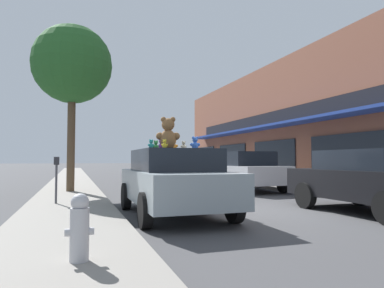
{
  "coord_description": "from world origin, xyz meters",
  "views": [
    {
      "loc": [
        -4.64,
        -8.14,
        1.33
      ],
      "look_at": [
        -0.72,
        3.15,
        1.88
      ],
      "focal_mm": 32.0,
      "sensor_mm": 36.0,
      "label": 1
    }
  ],
  "objects_px": {
    "teddy_bear_cream": "(184,146)",
    "teddy_bear_green": "(156,146)",
    "plush_art_car": "(174,180)",
    "fire_hydrant": "(80,227)",
    "teddy_bear_giant": "(168,134)",
    "parked_car_far_center": "(246,171)",
    "teddy_bear_orange": "(174,145)",
    "teddy_bear_yellow": "(165,144)",
    "parked_car_far_left": "(371,179)",
    "street_tree": "(72,65)",
    "teddy_bear_teal": "(151,144)",
    "parking_meter": "(56,174)",
    "teddy_bear_blue": "(195,144)",
    "teddy_bear_purple": "(161,145)"
  },
  "relations": [
    {
      "from": "teddy_bear_purple",
      "to": "teddy_bear_teal",
      "type": "bearing_deg",
      "value": 130.15
    },
    {
      "from": "street_tree",
      "to": "teddy_bear_green",
      "type": "bearing_deg",
      "value": -65.97
    },
    {
      "from": "teddy_bear_yellow",
      "to": "parked_car_far_left",
      "type": "height_order",
      "value": "teddy_bear_yellow"
    },
    {
      "from": "street_tree",
      "to": "teddy_bear_cream",
      "type": "bearing_deg",
      "value": -63.67
    },
    {
      "from": "teddy_bear_cream",
      "to": "teddy_bear_yellow",
      "type": "height_order",
      "value": "teddy_bear_cream"
    },
    {
      "from": "parked_car_far_center",
      "to": "parked_car_far_left",
      "type": "bearing_deg",
      "value": -90.0
    },
    {
      "from": "teddy_bear_green",
      "to": "teddy_bear_blue",
      "type": "xyz_separation_m",
      "value": [
        0.94,
        -0.5,
        0.05
      ]
    },
    {
      "from": "teddy_bear_cream",
      "to": "parked_car_far_left",
      "type": "relative_size",
      "value": 0.05
    },
    {
      "from": "teddy_bear_purple",
      "to": "parking_meter",
      "type": "bearing_deg",
      "value": 37.63
    },
    {
      "from": "fire_hydrant",
      "to": "teddy_bear_cream",
      "type": "bearing_deg",
      "value": 57.32
    },
    {
      "from": "plush_art_car",
      "to": "parking_meter",
      "type": "xyz_separation_m",
      "value": [
        -2.72,
        2.15,
        0.11
      ]
    },
    {
      "from": "teddy_bear_orange",
      "to": "teddy_bear_yellow",
      "type": "bearing_deg",
      "value": 82.71
    },
    {
      "from": "teddy_bear_teal",
      "to": "teddy_bear_orange",
      "type": "xyz_separation_m",
      "value": [
        0.92,
        1.32,
        0.05
      ]
    },
    {
      "from": "teddy_bear_blue",
      "to": "parked_car_far_center",
      "type": "relative_size",
      "value": 0.09
    },
    {
      "from": "teddy_bear_giant",
      "to": "teddy_bear_orange",
      "type": "distance_m",
      "value": 0.91
    },
    {
      "from": "parked_car_far_left",
      "to": "street_tree",
      "type": "bearing_deg",
      "value": 134.56
    },
    {
      "from": "plush_art_car",
      "to": "teddy_bear_blue",
      "type": "height_order",
      "value": "teddy_bear_blue"
    },
    {
      "from": "teddy_bear_purple",
      "to": "fire_hydrant",
      "type": "relative_size",
      "value": 0.38
    },
    {
      "from": "parked_car_far_center",
      "to": "teddy_bear_teal",
      "type": "bearing_deg",
      "value": -134.48
    },
    {
      "from": "teddy_bear_cream",
      "to": "teddy_bear_orange",
      "type": "height_order",
      "value": "teddy_bear_orange"
    },
    {
      "from": "teddy_bear_giant",
      "to": "parked_car_far_center",
      "type": "distance_m",
      "value": 6.92
    },
    {
      "from": "parked_car_far_center",
      "to": "fire_hydrant",
      "type": "height_order",
      "value": "parked_car_far_center"
    },
    {
      "from": "plush_art_car",
      "to": "fire_hydrant",
      "type": "bearing_deg",
      "value": -120.45
    },
    {
      "from": "teddy_bear_purple",
      "to": "parked_car_far_center",
      "type": "relative_size",
      "value": 0.07
    },
    {
      "from": "teddy_bear_green",
      "to": "teddy_bear_orange",
      "type": "xyz_separation_m",
      "value": [
        0.53,
        0.1,
        0.03
      ]
    },
    {
      "from": "teddy_bear_orange",
      "to": "street_tree",
      "type": "height_order",
      "value": "street_tree"
    },
    {
      "from": "teddy_bear_cream",
      "to": "street_tree",
      "type": "distance_m",
      "value": 6.99
    },
    {
      "from": "teddy_bear_green",
      "to": "parking_meter",
      "type": "bearing_deg",
      "value": -39.13
    },
    {
      "from": "teddy_bear_purple",
      "to": "parked_car_far_left",
      "type": "height_order",
      "value": "teddy_bear_purple"
    },
    {
      "from": "teddy_bear_cream",
      "to": "street_tree",
      "type": "relative_size",
      "value": 0.04
    },
    {
      "from": "teddy_bear_orange",
      "to": "street_tree",
      "type": "xyz_separation_m",
      "value": [
        -2.7,
        4.77,
        3.24
      ]
    },
    {
      "from": "teddy_bear_purple",
      "to": "teddy_bear_giant",
      "type": "bearing_deg",
      "value": 169.52
    },
    {
      "from": "fire_hydrant",
      "to": "teddy_bear_purple",
      "type": "bearing_deg",
      "value": 64.56
    },
    {
      "from": "fire_hydrant",
      "to": "teddy_bear_giant",
      "type": "bearing_deg",
      "value": 61.62
    },
    {
      "from": "plush_art_car",
      "to": "parking_meter",
      "type": "distance_m",
      "value": 3.47
    },
    {
      "from": "fire_hydrant",
      "to": "street_tree",
      "type": "bearing_deg",
      "value": 91.06
    },
    {
      "from": "teddy_bear_teal",
      "to": "teddy_bear_cream",
      "type": "bearing_deg",
      "value": -166.89
    },
    {
      "from": "plush_art_car",
      "to": "teddy_bear_teal",
      "type": "xyz_separation_m",
      "value": [
        -0.61,
        -0.22,
        0.84
      ]
    },
    {
      "from": "teddy_bear_cream",
      "to": "parked_car_far_left",
      "type": "bearing_deg",
      "value": 156.32
    },
    {
      "from": "teddy_bear_purple",
      "to": "teddy_bear_orange",
      "type": "bearing_deg",
      "value": -70.08
    },
    {
      "from": "teddy_bear_green",
      "to": "parked_car_far_center",
      "type": "relative_size",
      "value": 0.07
    },
    {
      "from": "parked_car_far_left",
      "to": "teddy_bear_blue",
      "type": "bearing_deg",
      "value": 155.2
    },
    {
      "from": "street_tree",
      "to": "parked_car_far_center",
      "type": "bearing_deg",
      "value": -5.42
    },
    {
      "from": "fire_hydrant",
      "to": "teddy_bear_orange",
      "type": "bearing_deg",
      "value": 62.08
    },
    {
      "from": "teddy_bear_green",
      "to": "street_tree",
      "type": "relative_size",
      "value": 0.04
    },
    {
      "from": "teddy_bear_yellow",
      "to": "parking_meter",
      "type": "xyz_separation_m",
      "value": [
        -2.38,
        2.58,
        -0.73
      ]
    },
    {
      "from": "teddy_bear_cream",
      "to": "teddy_bear_green",
      "type": "relative_size",
      "value": 0.85
    },
    {
      "from": "teddy_bear_green",
      "to": "parking_meter",
      "type": "xyz_separation_m",
      "value": [
        -2.51,
        1.15,
        -0.75
      ]
    },
    {
      "from": "teddy_bear_giant",
      "to": "parked_car_far_center",
      "type": "xyz_separation_m",
      "value": [
        4.77,
        4.89,
        -1.1
      ]
    },
    {
      "from": "teddy_bear_green",
      "to": "teddy_bear_yellow",
      "type": "relative_size",
      "value": 1.25
    }
  ]
}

